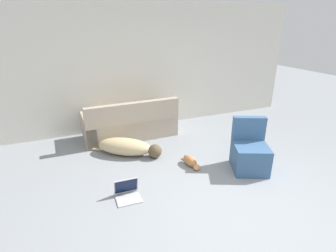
{
  "coord_description": "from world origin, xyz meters",
  "views": [
    {
      "loc": [
        -1.86,
        -2.19,
        2.29
      ],
      "look_at": [
        -0.25,
        1.71,
        0.62
      ],
      "focal_mm": 28.0,
      "sensor_mm": 36.0,
      "label": 1
    }
  ],
  "objects_px": {
    "cat": "(191,162)",
    "side_chair": "(250,153)",
    "laptop_open": "(127,191)",
    "couch": "(130,124)",
    "dog": "(128,147)"
  },
  "relations": [
    {
      "from": "dog",
      "to": "laptop_open",
      "type": "height_order",
      "value": "dog"
    },
    {
      "from": "side_chair",
      "to": "laptop_open",
      "type": "bearing_deg",
      "value": -156.37
    },
    {
      "from": "cat",
      "to": "side_chair",
      "type": "bearing_deg",
      "value": 55.07
    },
    {
      "from": "cat",
      "to": "laptop_open",
      "type": "xyz_separation_m",
      "value": [
        -1.22,
        -0.43,
        0.0
      ]
    },
    {
      "from": "couch",
      "to": "side_chair",
      "type": "distance_m",
      "value": 2.53
    },
    {
      "from": "couch",
      "to": "dog",
      "type": "xyz_separation_m",
      "value": [
        -0.27,
        -0.79,
        -0.13
      ]
    },
    {
      "from": "dog",
      "to": "side_chair",
      "type": "distance_m",
      "value": 2.16
    },
    {
      "from": "cat",
      "to": "side_chair",
      "type": "height_order",
      "value": "side_chair"
    },
    {
      "from": "cat",
      "to": "laptop_open",
      "type": "distance_m",
      "value": 1.29
    },
    {
      "from": "cat",
      "to": "laptop_open",
      "type": "bearing_deg",
      "value": -78.28
    },
    {
      "from": "couch",
      "to": "cat",
      "type": "bearing_deg",
      "value": 109.47
    },
    {
      "from": "dog",
      "to": "cat",
      "type": "relative_size",
      "value": 2.52
    },
    {
      "from": "cat",
      "to": "laptop_open",
      "type": "relative_size",
      "value": 1.47
    },
    {
      "from": "cat",
      "to": "side_chair",
      "type": "relative_size",
      "value": 0.61
    },
    {
      "from": "laptop_open",
      "to": "side_chair",
      "type": "distance_m",
      "value": 2.08
    }
  ]
}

